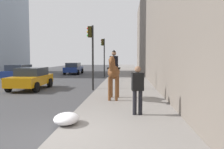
# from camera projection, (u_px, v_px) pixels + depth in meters

# --- Properties ---
(sidewalk_slab) EXTENTS (120.00, 3.79, 0.12)m
(sidewalk_slab) POSITION_uv_depth(u_px,v_px,m) (124.00, 139.00, 5.97)
(sidewalk_slab) COLOR gray
(sidewalk_slab) RESTS_ON ground
(mounted_horse_near) EXTENTS (2.15, 0.62, 2.36)m
(mounted_horse_near) POSITION_uv_depth(u_px,v_px,m) (114.00, 71.00, 11.16)
(mounted_horse_near) COLOR brown
(mounted_horse_near) RESTS_ON sidewalk_slab
(pedestrian_greeting) EXTENTS (0.32, 0.43, 1.70)m
(pedestrian_greeting) POSITION_uv_depth(u_px,v_px,m) (138.00, 87.00, 8.14)
(pedestrian_greeting) COLOR black
(pedestrian_greeting) RESTS_ON sidewalk_slab
(car_near_lane) EXTENTS (4.54, 1.96, 1.44)m
(car_near_lane) POSITION_uv_depth(u_px,v_px,m) (74.00, 68.00, 29.77)
(car_near_lane) COLOR navy
(car_near_lane) RESTS_ON ground
(car_mid_lane) EXTENTS (4.00, 1.98, 1.44)m
(car_mid_lane) POSITION_uv_depth(u_px,v_px,m) (31.00, 78.00, 15.51)
(car_mid_lane) COLOR orange
(car_mid_lane) RESTS_ON ground
(car_far_lane) EXTENTS (3.89, 2.07, 1.44)m
(car_far_lane) POSITION_uv_depth(u_px,v_px,m) (20.00, 72.00, 21.81)
(car_far_lane) COLOR navy
(car_far_lane) RESTS_ON ground
(traffic_light_near_curb) EXTENTS (0.20, 0.44, 4.13)m
(traffic_light_near_curb) POSITION_uv_depth(u_px,v_px,m) (91.00, 47.00, 14.95)
(traffic_light_near_curb) COLOR black
(traffic_light_near_curb) RESTS_ON ground
(traffic_light_far_curb) EXTENTS (0.20, 0.44, 4.16)m
(traffic_light_far_curb) POSITION_uv_depth(u_px,v_px,m) (103.00, 51.00, 25.66)
(traffic_light_far_curb) COLOR black
(traffic_light_far_curb) RESTS_ON ground
(snow_pile_near) EXTENTS (0.97, 0.75, 0.34)m
(snow_pile_near) POSITION_uv_depth(u_px,v_px,m) (66.00, 119.00, 7.04)
(snow_pile_near) COLOR white
(snow_pile_near) RESTS_ON sidewalk_slab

